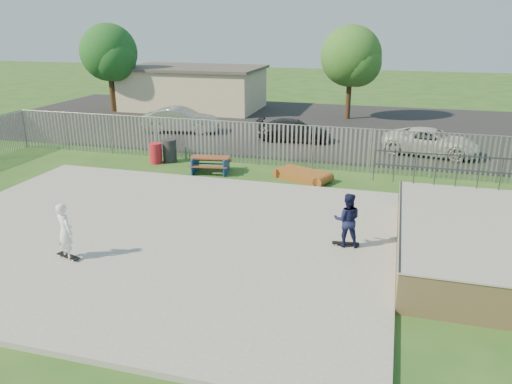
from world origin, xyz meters
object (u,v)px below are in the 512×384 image
(tree_mid, at_px, (351,56))
(trash_bin_red, at_px, (156,153))
(car_dark, at_px, (294,130))
(skater_navy, at_px, (347,220))
(trash_bin_grey, at_px, (170,151))
(tree_left, at_px, (109,53))
(car_white, at_px, (431,142))
(picnic_table, at_px, (211,164))
(funbox, at_px, (303,175))
(skater_white, at_px, (65,231))
(car_silver, at_px, (181,120))

(tree_mid, bearing_deg, trash_bin_red, -118.55)
(car_dark, bearing_deg, skater_navy, -165.43)
(trash_bin_red, bearing_deg, skater_navy, -36.44)
(trash_bin_grey, bearing_deg, trash_bin_red, -140.77)
(tree_left, bearing_deg, car_dark, -21.83)
(trash_bin_red, height_order, car_white, car_white)
(picnic_table, distance_m, car_dark, 7.45)
(funbox, distance_m, skater_white, 10.68)
(funbox, bearing_deg, tree_left, 165.33)
(trash_bin_red, distance_m, skater_navy, 12.16)
(picnic_table, height_order, tree_mid, tree_mid)
(trash_bin_grey, distance_m, car_white, 13.10)
(funbox, xyz_separation_m, skater_navy, (2.51, -6.48, 0.76))
(tree_mid, relative_size, skater_navy, 3.84)
(car_white, bearing_deg, tree_left, 83.76)
(car_white, xyz_separation_m, tree_mid, (-5.09, 8.86, 3.55))
(funbox, relative_size, tree_mid, 0.37)
(car_dark, distance_m, car_white, 7.40)
(picnic_table, distance_m, car_silver, 8.92)
(car_silver, relative_size, car_white, 0.95)
(skater_navy, bearing_deg, car_silver, -57.96)
(car_dark, height_order, tree_left, tree_left)
(tree_mid, xyz_separation_m, skater_navy, (2.13, -21.27, -3.26))
(funbox, xyz_separation_m, tree_left, (-16.93, 13.11, 4.07))
(picnic_table, bearing_deg, skater_white, -102.60)
(trash_bin_red, distance_m, tree_left, 16.15)
(tree_left, bearing_deg, picnic_table, -45.85)
(trash_bin_red, height_order, tree_left, tree_left)
(tree_left, bearing_deg, funbox, -37.76)
(picnic_table, height_order, tree_left, tree_left)
(car_dark, height_order, tree_mid, tree_mid)
(funbox, distance_m, skater_navy, 6.99)
(trash_bin_grey, distance_m, car_silver, 6.75)
(picnic_table, relative_size, trash_bin_red, 1.95)
(car_dark, bearing_deg, funbox, -168.60)
(car_silver, distance_m, skater_white, 17.46)
(funbox, xyz_separation_m, car_white, (5.46, 5.92, 0.47))
(trash_bin_red, distance_m, car_dark, 8.34)
(car_silver, relative_size, skater_navy, 2.76)
(picnic_table, xyz_separation_m, trash_bin_red, (-3.06, 0.73, 0.12))
(trash_bin_red, bearing_deg, car_silver, 103.92)
(car_white, distance_m, skater_white, 18.55)
(tree_mid, bearing_deg, skater_white, -102.33)
(skater_white, bearing_deg, picnic_table, -67.57)
(trash_bin_grey, bearing_deg, car_dark, 50.35)
(car_dark, relative_size, car_white, 0.88)
(skater_navy, bearing_deg, tree_mid, -91.50)
(funbox, height_order, tree_left, tree_left)
(picnic_table, bearing_deg, trash_bin_red, 158.32)
(skater_white, bearing_deg, car_white, -97.30)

